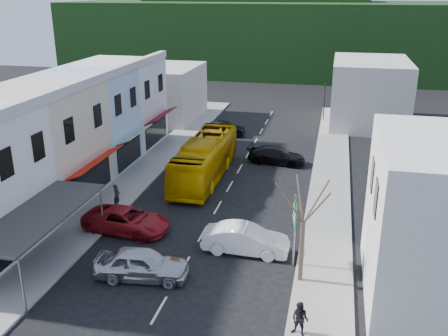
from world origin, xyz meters
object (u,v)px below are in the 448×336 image
pedestrian_left (117,196)px  traffic_signal (324,101)px  street_tree (303,223)px  pedestrian_right (300,319)px  direction_sign (294,235)px  car_red (127,221)px  bus (205,160)px  car_white (246,241)px  car_silver (142,266)px

pedestrian_left → traffic_signal: bearing=-23.8°
pedestrian_left → street_tree: 14.61m
pedestrian_right → traffic_signal: (-0.39, 38.40, 1.24)m
pedestrian_left → direction_sign: 13.39m
car_red → pedestrian_right: bearing=-118.3°
car_red → pedestrian_right: (11.31, -7.80, 0.30)m
bus → pedestrian_right: (8.90, -17.84, -0.55)m
car_white → pedestrian_right: (3.62, -6.86, 0.30)m
bus → pedestrian_left: (-4.37, -7.08, -0.55)m
car_silver → traffic_signal: bearing=-18.9°
car_red → bus: bearing=-7.2°
pedestrian_right → bus: bearing=135.5°
pedestrian_right → direction_sign: direction_sign is taller
car_white → pedestrian_left: bearing=68.9°
pedestrian_right → traffic_signal: 38.43m
bus → car_silver: (0.51, -14.84, -0.85)m
car_silver → pedestrian_left: 9.17m
car_silver → pedestrian_left: size_ratio=2.59×
car_red → pedestrian_right: 13.74m
car_silver → street_tree: (8.07, 1.44, 2.67)m
car_white → pedestrian_left: (-9.65, 3.90, 0.30)m
car_white → pedestrian_left: pedestrian_left is taller
direction_sign → traffic_signal: bearing=79.9°
bus → traffic_signal: 22.27m
car_white → direction_sign: size_ratio=1.15×
bus → traffic_signal: (8.52, 20.57, 0.69)m
car_white → car_red: 7.75m
car_silver → pedestrian_left: pedestrian_left is taller
car_red → pedestrian_left: size_ratio=2.71×
car_red → direction_sign: direction_sign is taller
car_white → car_red: same height
car_white → street_tree: (3.30, -2.42, 2.67)m
pedestrian_left → street_tree: bearing=-114.8°
pedestrian_right → car_white: bearing=136.9°
street_tree → car_red: bearing=163.0°
bus → street_tree: (8.58, -13.40, 1.82)m
pedestrian_left → traffic_signal: 30.53m
car_white → traffic_signal: 31.75m
pedestrian_left → bus: bearing=-30.5°
car_silver → direction_sign: (7.57, 2.93, 1.22)m
bus → car_silver: 14.87m
car_silver → car_red: same height
bus → car_red: (-2.41, -10.04, -0.85)m
pedestrian_left → car_red: bearing=-145.2°
car_silver → car_white: size_ratio=1.00×
bus → car_red: size_ratio=2.52×
direction_sign → street_tree: bearing=-80.8°
car_white → traffic_signal: traffic_signal is taller
car_white → street_tree: street_tree is taller
bus → car_red: bus is taller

